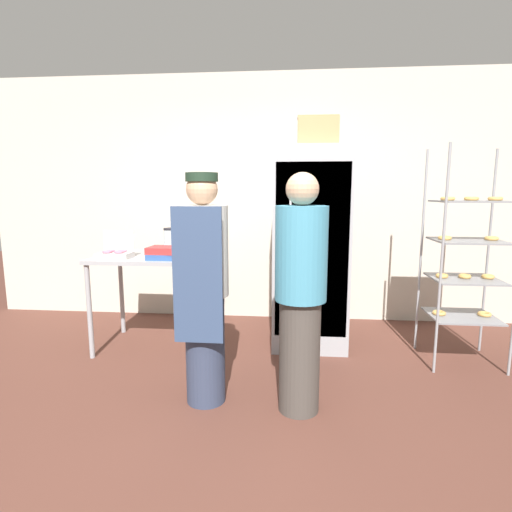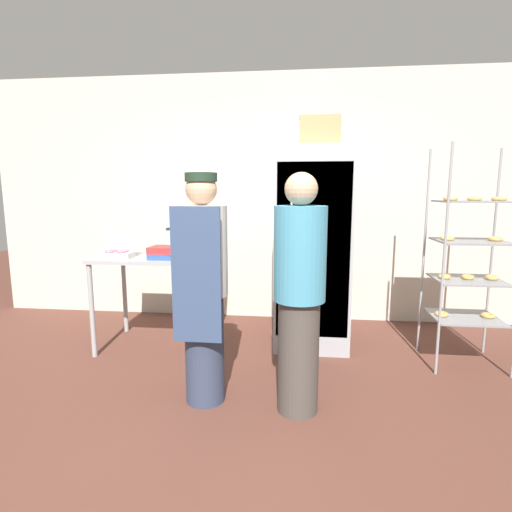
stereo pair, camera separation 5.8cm
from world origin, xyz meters
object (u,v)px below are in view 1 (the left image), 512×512
Objects in this scene: refrigerator at (310,249)px; baking_rack at (466,258)px; cardboard_storage_box at (318,132)px; blender_pitcher at (170,241)px; person_customer at (301,294)px; donut_box at (115,253)px; binder_stack at (166,253)px; person_baker at (204,287)px.

baking_rack is at bearing -13.40° from refrigerator.
blender_pitcher is at bearing 176.99° from cardboard_storage_box.
blender_pitcher is 1.77m from person_customer.
blender_pitcher is (0.38, 0.40, 0.06)m from donut_box.
blender_pitcher is 0.42m from binder_stack.
cardboard_storage_box is 0.23× the size of person_customer.
person_customer reaches higher than blender_pitcher.
cardboard_storage_box reaches higher than binder_stack.
cardboard_storage_box is at bearing 53.95° from person_baker.
binder_stack is (-1.27, -0.41, 0.00)m from refrigerator.
person_baker is 1.00× the size of person_customer.
donut_box reaches higher than binder_stack.
cardboard_storage_box is 1.80m from person_baker.
donut_box reaches higher than blender_pitcher.
donut_box is at bearing -167.11° from refrigerator.
blender_pitcher is at bearing 116.86° from person_baker.
person_baker reaches higher than person_customer.
person_customer is (0.65, -0.06, -0.02)m from person_baker.
refrigerator is at bearing 119.93° from cardboard_storage_box.
binder_stack is at bearing -77.73° from blender_pitcher.
person_customer is at bearing -95.13° from refrigerator.
donut_box is 1.83m from person_customer.
baking_rack is 5.11× the size of cardboard_storage_box.
person_customer is (-1.41, -0.92, -0.10)m from baking_rack.
cardboard_storage_box is at bearing 82.56° from person_customer.
blender_pitcher is 0.15× the size of person_baker.
person_customer is at bearing -4.92° from person_baker.
donut_box is (-1.74, -0.40, -0.01)m from refrigerator.
donut_box is 0.93× the size of binder_stack.
blender_pitcher is at bearing 102.27° from binder_stack.
baking_rack is 1.16× the size of person_customer.
refrigerator reaches higher than person_customer.
blender_pitcher is at bearing 135.34° from person_customer.
donut_box is 0.18× the size of person_customer.
donut_box is 1.22× the size of blender_pitcher.
person_baker is 0.66m from person_customer.
cardboard_storage_box is (1.31, 0.34, 1.06)m from binder_stack.
blender_pitcher is (-2.66, 0.31, 0.08)m from baking_rack.
person_baker is (-0.81, -1.11, -1.17)m from cardboard_storage_box.
person_baker is at bearing -157.14° from baking_rack.
person_baker is at bearing -63.14° from blender_pitcher.
blender_pitcher is 1.73m from cardboard_storage_box.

